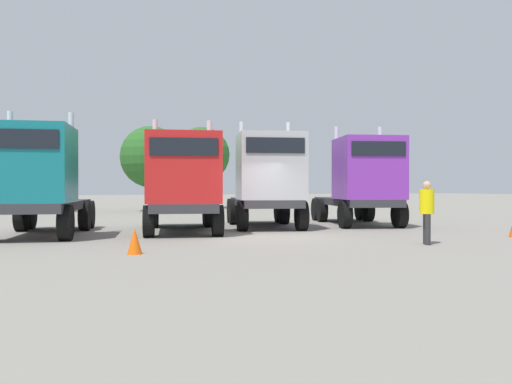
{
  "coord_description": "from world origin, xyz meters",
  "views": [
    {
      "loc": [
        -6.55,
        -15.31,
        1.59
      ],
      "look_at": [
        1.39,
        3.87,
        1.41
      ],
      "focal_mm": 36.44,
      "sensor_mm": 36.0,
      "label": 1
    }
  ],
  "objects_px": {
    "semi_truck_teal": "(36,180)",
    "semi_truck_red": "(183,183)",
    "semi_truck_silver": "(268,180)",
    "semi_truck_purple": "(363,181)",
    "traffic_cone_near": "(135,241)",
    "visitor_in_hivis": "(427,208)"
  },
  "relations": [
    {
      "from": "semi_truck_purple",
      "to": "traffic_cone_near",
      "type": "height_order",
      "value": "semi_truck_purple"
    },
    {
      "from": "semi_truck_red",
      "to": "traffic_cone_near",
      "type": "height_order",
      "value": "semi_truck_red"
    },
    {
      "from": "semi_truck_silver",
      "to": "visitor_in_hivis",
      "type": "relative_size",
      "value": 3.57
    },
    {
      "from": "semi_truck_teal",
      "to": "semi_truck_purple",
      "type": "xyz_separation_m",
      "value": [
        12.46,
        0.29,
        0.04
      ]
    },
    {
      "from": "semi_truck_purple",
      "to": "visitor_in_hivis",
      "type": "xyz_separation_m",
      "value": [
        -2.37,
        -6.6,
        -0.85
      ]
    },
    {
      "from": "visitor_in_hivis",
      "to": "semi_truck_teal",
      "type": "bearing_deg",
      "value": 179.34
    },
    {
      "from": "semi_truck_teal",
      "to": "semi_truck_purple",
      "type": "bearing_deg",
      "value": 103.75
    },
    {
      "from": "semi_truck_purple",
      "to": "traffic_cone_near",
      "type": "xyz_separation_m",
      "value": [
        -10.25,
        -5.61,
        -1.57
      ]
    },
    {
      "from": "semi_truck_red",
      "to": "semi_truck_silver",
      "type": "xyz_separation_m",
      "value": [
        3.59,
        0.89,
        0.14
      ]
    },
    {
      "from": "semi_truck_teal",
      "to": "semi_truck_purple",
      "type": "height_order",
      "value": "semi_truck_purple"
    },
    {
      "from": "visitor_in_hivis",
      "to": "traffic_cone_near",
      "type": "relative_size",
      "value": 2.85
    },
    {
      "from": "semi_truck_teal",
      "to": "semi_truck_red",
      "type": "distance_m",
      "value": 4.68
    },
    {
      "from": "semi_truck_red",
      "to": "visitor_in_hivis",
      "type": "xyz_separation_m",
      "value": [
        5.42,
        -5.97,
        -0.71
      ]
    },
    {
      "from": "semi_truck_teal",
      "to": "semi_truck_silver",
      "type": "relative_size",
      "value": 1.03
    },
    {
      "from": "semi_truck_purple",
      "to": "semi_truck_red",
      "type": "bearing_deg",
      "value": -68.74
    },
    {
      "from": "semi_truck_silver",
      "to": "visitor_in_hivis",
      "type": "height_order",
      "value": "semi_truck_silver"
    },
    {
      "from": "semi_truck_teal",
      "to": "semi_truck_red",
      "type": "bearing_deg",
      "value": 98.24
    },
    {
      "from": "semi_truck_red",
      "to": "visitor_in_hivis",
      "type": "bearing_deg",
      "value": 55.54
    },
    {
      "from": "semi_truck_red",
      "to": "semi_truck_silver",
      "type": "distance_m",
      "value": 3.7
    },
    {
      "from": "semi_truck_silver",
      "to": "semi_truck_purple",
      "type": "bearing_deg",
      "value": 101.36
    },
    {
      "from": "semi_truck_teal",
      "to": "semi_truck_red",
      "type": "relative_size",
      "value": 0.97
    },
    {
      "from": "semi_truck_purple",
      "to": "visitor_in_hivis",
      "type": "distance_m",
      "value": 7.06
    }
  ]
}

